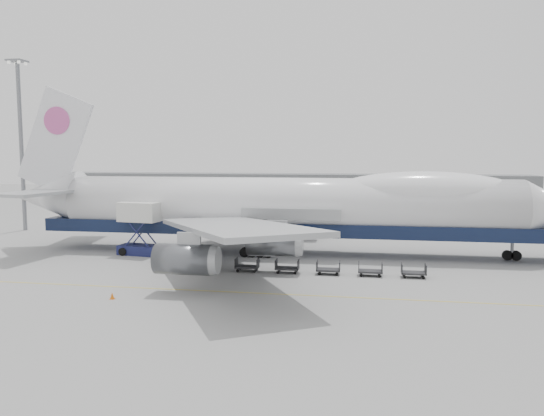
# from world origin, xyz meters

# --- Properties ---
(ground) EXTENTS (260.00, 260.00, 0.00)m
(ground) POSITION_xyz_m (0.00, 0.00, 0.00)
(ground) COLOR gray
(ground) RESTS_ON ground
(apron_line) EXTENTS (60.00, 0.15, 0.01)m
(apron_line) POSITION_xyz_m (0.00, -6.00, 0.01)
(apron_line) COLOR gold
(apron_line) RESTS_ON ground
(hangar) EXTENTS (110.00, 8.00, 7.00)m
(hangar) POSITION_xyz_m (-10.00, 70.00, 3.50)
(hangar) COLOR slate
(hangar) RESTS_ON ground
(floodlight_mast) EXTENTS (2.40, 2.40, 25.43)m
(floodlight_mast) POSITION_xyz_m (-42.00, 24.00, 14.27)
(floodlight_mast) COLOR slate
(floodlight_mast) RESTS_ON ground
(airliner) EXTENTS (67.00, 55.30, 19.98)m
(airliner) POSITION_xyz_m (0.64, 12.00, 5.62)
(airliner) COLOR white
(airliner) RESTS_ON ground
(catering_truck) EXTENTS (5.33, 3.99, 6.11)m
(catering_truck) POSITION_xyz_m (-16.54, 8.52, 3.44)
(catering_truck) COLOR #191E4D
(catering_truck) RESTS_ON ground
(traffic_cone) EXTENTS (0.38, 0.38, 0.56)m
(traffic_cone) POSITION_xyz_m (-11.16, -9.71, 0.26)
(traffic_cone) COLOR #DE620B
(traffic_cone) RESTS_ON ground
(dolly_0) EXTENTS (2.30, 1.35, 1.30)m
(dolly_0) POSITION_xyz_m (-10.58, 1.97, 0.53)
(dolly_0) COLOR #2D2D30
(dolly_0) RESTS_ON ground
(dolly_1) EXTENTS (2.30, 1.35, 1.30)m
(dolly_1) POSITION_xyz_m (-6.55, 1.97, 0.53)
(dolly_1) COLOR #2D2D30
(dolly_1) RESTS_ON ground
(dolly_2) EXTENTS (2.30, 1.35, 1.30)m
(dolly_2) POSITION_xyz_m (-2.52, 1.97, 0.53)
(dolly_2) COLOR #2D2D30
(dolly_2) RESTS_ON ground
(dolly_3) EXTENTS (2.30, 1.35, 1.30)m
(dolly_3) POSITION_xyz_m (1.51, 1.97, 0.53)
(dolly_3) COLOR #2D2D30
(dolly_3) RESTS_ON ground
(dolly_4) EXTENTS (2.30, 1.35, 1.30)m
(dolly_4) POSITION_xyz_m (5.54, 1.97, 0.53)
(dolly_4) COLOR #2D2D30
(dolly_4) RESTS_ON ground
(dolly_5) EXTENTS (2.30, 1.35, 1.30)m
(dolly_5) POSITION_xyz_m (9.57, 1.97, 0.53)
(dolly_5) COLOR #2D2D30
(dolly_5) RESTS_ON ground
(dolly_6) EXTENTS (2.30, 1.35, 1.30)m
(dolly_6) POSITION_xyz_m (13.60, 1.97, 0.53)
(dolly_6) COLOR #2D2D30
(dolly_6) RESTS_ON ground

